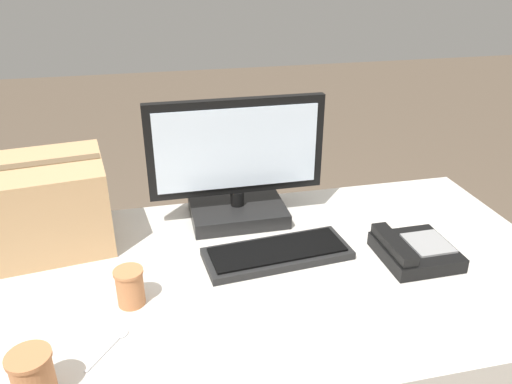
# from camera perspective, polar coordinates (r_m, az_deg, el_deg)

# --- Properties ---
(office_desk) EXTENTS (1.80, 0.90, 0.74)m
(office_desk) POSITION_cam_1_polar(r_m,az_deg,el_deg) (1.62, -1.45, -19.98)
(office_desk) COLOR beige
(office_desk) RESTS_ON ground_plane
(monitor) EXTENTS (0.55, 0.23, 0.40)m
(monitor) POSITION_cam_1_polar(r_m,az_deg,el_deg) (1.57, -2.20, 2.26)
(monitor) COLOR black
(monitor) RESTS_ON office_desk
(keyboard) EXTENTS (0.43, 0.20, 0.03)m
(keyboard) POSITION_cam_1_polar(r_m,az_deg,el_deg) (1.44, 2.44, -6.98)
(keyboard) COLOR black
(keyboard) RESTS_ON office_desk
(desk_phone) EXTENTS (0.20, 0.21, 0.07)m
(desk_phone) POSITION_cam_1_polar(r_m,az_deg,el_deg) (1.49, 17.53, -6.38)
(desk_phone) COLOR black
(desk_phone) RESTS_ON office_desk
(paper_cup_left) EXTENTS (0.09, 0.09, 0.11)m
(paper_cup_left) POSITION_cam_1_polar(r_m,az_deg,el_deg) (1.11, -24.12, -18.68)
(paper_cup_left) COLOR #BC7547
(paper_cup_left) RESTS_ON office_desk
(paper_cup_right) EXTENTS (0.07, 0.07, 0.10)m
(paper_cup_right) POSITION_cam_1_polar(r_m,az_deg,el_deg) (1.28, -14.20, -10.46)
(paper_cup_right) COLOR #BC7547
(paper_cup_right) RESTS_ON office_desk
(spoon) EXTENTS (0.10, 0.12, 0.00)m
(spoon) POSITION_cam_1_polar(r_m,az_deg,el_deg) (1.21, -15.98, -16.29)
(spoon) COLOR silver
(spoon) RESTS_ON office_desk
(cardboard_box) EXTENTS (0.37, 0.35, 0.26)m
(cardboard_box) POSITION_cam_1_polar(r_m,az_deg,el_deg) (1.57, -22.72, -1.27)
(cardboard_box) COLOR tan
(cardboard_box) RESTS_ON office_desk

